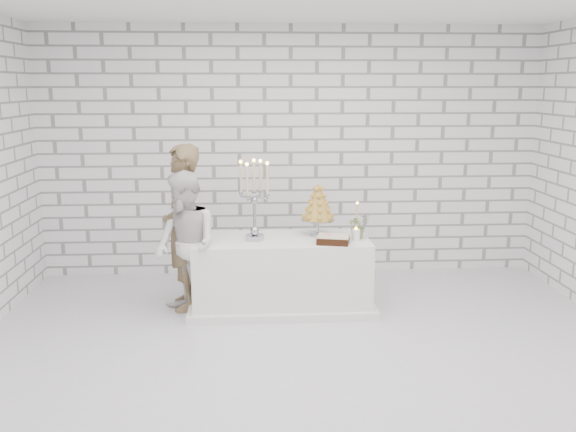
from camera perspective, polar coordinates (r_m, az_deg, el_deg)
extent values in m
cube|color=silver|center=(5.42, 1.94, -13.04)|extent=(6.00, 5.00, 0.01)
cube|color=white|center=(7.44, 0.24, 5.93)|extent=(6.00, 0.01, 3.00)
cube|color=white|center=(2.56, 7.35, -6.35)|extent=(6.00, 0.01, 3.00)
cube|color=white|center=(6.43, -0.60, -5.33)|extent=(1.80, 0.80, 0.75)
imported|color=brown|center=(6.40, -9.73, -1.08)|extent=(0.52, 0.69, 1.72)
imported|color=silver|center=(6.15, -9.49, -2.76)|extent=(0.87, 0.91, 1.49)
cube|color=black|center=(6.14, 4.23, -2.19)|extent=(0.36, 0.29, 0.08)
cylinder|color=white|center=(6.26, 6.34, -1.76)|extent=(0.10, 0.10, 0.12)
cylinder|color=beige|center=(6.54, 6.43, -0.26)|extent=(0.08, 0.08, 0.32)
imported|color=#446938|center=(6.37, 6.57, -0.91)|extent=(0.27, 0.25, 0.25)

